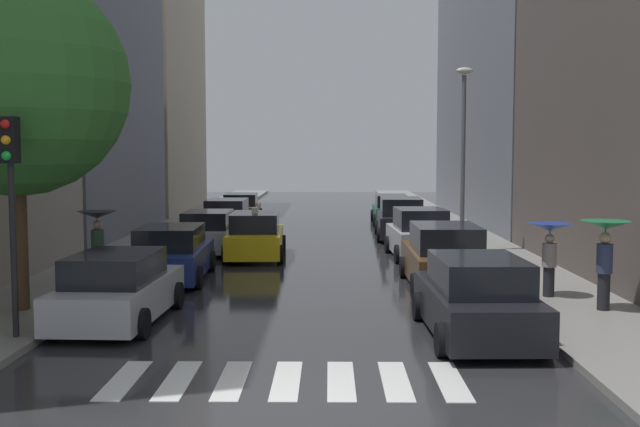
# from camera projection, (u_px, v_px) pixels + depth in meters

# --- Properties ---
(ground_plane) EXTENTS (28.00, 72.00, 0.04)m
(ground_plane) POSITION_uv_depth(u_px,v_px,m) (314.00, 234.00, 34.89)
(ground_plane) COLOR #2A2A2D
(sidewalk_left) EXTENTS (3.00, 72.00, 0.15)m
(sidewalk_left) POSITION_uv_depth(u_px,v_px,m) (173.00, 232.00, 34.96)
(sidewalk_left) COLOR gray
(sidewalk_left) RESTS_ON ground
(sidewalk_right) EXTENTS (3.00, 72.00, 0.15)m
(sidewalk_right) POSITION_uv_depth(u_px,v_px,m) (455.00, 232.00, 34.80)
(sidewalk_right) COLOR gray
(sidewalk_right) RESTS_ON ground
(crosswalk_stripes) EXTENTS (5.85, 2.20, 0.01)m
(crosswalk_stripes) POSITION_uv_depth(u_px,v_px,m) (287.00, 380.00, 12.54)
(crosswalk_stripes) COLOR silver
(crosswalk_stripes) RESTS_ON ground
(building_left_mid) EXTENTS (6.00, 13.13, 12.66)m
(building_left_mid) POSITION_uv_depth(u_px,v_px,m) (63.00, 93.00, 33.33)
(building_left_mid) COLOR slate
(building_left_mid) RESTS_ON ground
(building_left_far) EXTENTS (6.00, 12.89, 17.01)m
(building_left_far) POSITION_uv_depth(u_px,v_px,m) (140.00, 75.00, 46.90)
(building_left_far) COLOR #B2A38C
(building_left_far) RESTS_ON ground
(building_right_mid) EXTENTS (6.00, 21.36, 16.70)m
(building_right_mid) POSITION_uv_depth(u_px,v_px,m) (522.00, 66.00, 40.46)
(building_right_mid) COLOR slate
(building_right_mid) RESTS_ON ground
(parked_car_left_nearest) EXTENTS (2.22, 4.64, 1.58)m
(parked_car_left_nearest) POSITION_uv_depth(u_px,v_px,m) (118.00, 290.00, 16.73)
(parked_car_left_nearest) COLOR #B2B7BF
(parked_car_left_nearest) RESTS_ON ground
(parked_car_left_second) EXTENTS (2.29, 4.74, 1.61)m
(parked_car_left_second) POSITION_uv_depth(u_px,v_px,m) (171.00, 255.00, 22.28)
(parked_car_left_second) COLOR navy
(parked_car_left_second) RESTS_ON ground
(parked_car_left_third) EXTENTS (2.12, 4.43, 1.57)m
(parked_car_left_third) POSITION_uv_depth(u_px,v_px,m) (209.00, 233.00, 28.44)
(parked_car_left_third) COLOR #B2B7BF
(parked_car_left_third) RESTS_ON ground
(parked_car_left_fourth) EXTENTS (2.14, 4.53, 1.65)m
(parked_car_left_fourth) POSITION_uv_depth(u_px,v_px,m) (227.00, 218.00, 34.12)
(parked_car_left_fourth) COLOR maroon
(parked_car_left_fourth) RESTS_ON ground
(parked_car_left_fifth) EXTENTS (2.25, 4.63, 1.56)m
(parked_car_left_fifth) POSITION_uv_depth(u_px,v_px,m) (241.00, 209.00, 40.33)
(parked_car_left_fifth) COLOR brown
(parked_car_left_fifth) RESTS_ON ground
(parked_car_right_nearest) EXTENTS (2.22, 4.70, 1.67)m
(parked_car_right_nearest) POSITION_uv_depth(u_px,v_px,m) (477.00, 299.00, 15.41)
(parked_car_right_nearest) COLOR black
(parked_car_right_nearest) RESTS_ON ground
(parked_car_right_second) EXTENTS (2.17, 4.77, 1.77)m
(parked_car_right_second) POSITION_uv_depth(u_px,v_px,m) (444.00, 258.00, 21.06)
(parked_car_right_second) COLOR brown
(parked_car_right_second) RESTS_ON ground
(parked_car_right_third) EXTENTS (2.25, 4.13, 1.78)m
(parked_car_right_third) POSITION_uv_depth(u_px,v_px,m) (419.00, 235.00, 26.90)
(parked_car_right_third) COLOR #B2B7BF
(parked_car_right_third) RESTS_ON ground
(parked_car_right_fourth) EXTENTS (2.27, 4.83, 1.79)m
(parked_car_right_fourth) POSITION_uv_depth(u_px,v_px,m) (401.00, 220.00, 32.93)
(parked_car_right_fourth) COLOR black
(parked_car_right_fourth) RESTS_ON ground
(parked_car_right_fifth) EXTENTS (2.03, 4.52, 1.54)m
(parked_car_right_fifth) POSITION_uv_depth(u_px,v_px,m) (391.00, 210.00, 39.56)
(parked_car_right_fifth) COLOR #0C4C2D
(parked_car_right_fifth) RESTS_ON ground
(taxi_midroad) EXTENTS (2.19, 4.62, 1.81)m
(taxi_midroad) POSITION_uv_depth(u_px,v_px,m) (255.00, 236.00, 26.96)
(taxi_midroad) COLOR yellow
(taxi_midroad) RESTS_ON ground
(pedestrian_foreground) EXTENTS (1.07, 1.07, 1.84)m
(pedestrian_foreground) POSITION_uv_depth(u_px,v_px,m) (550.00, 242.00, 18.94)
(pedestrian_foreground) COLOR black
(pedestrian_foreground) RESTS_ON sidewalk_right
(pedestrian_near_tree) EXTENTS (1.12, 1.12, 2.06)m
(pedestrian_near_tree) POSITION_uv_depth(u_px,v_px,m) (605.00, 243.00, 17.30)
(pedestrian_near_tree) COLOR black
(pedestrian_near_tree) RESTS_ON sidewalk_right
(pedestrian_by_kerb) EXTENTS (1.08, 1.08, 1.97)m
(pedestrian_by_kerb) POSITION_uv_depth(u_px,v_px,m) (97.00, 229.00, 21.13)
(pedestrian_by_kerb) COLOR gray
(pedestrian_by_kerb) RESTS_ON sidewalk_left
(street_tree_left) EXTENTS (5.13, 5.13, 7.73)m
(street_tree_left) POSITION_uv_depth(u_px,v_px,m) (15.00, 84.00, 17.08)
(street_tree_left) COLOR #513823
(street_tree_left) RESTS_ON sidewalk_left
(traffic_light_left_corner) EXTENTS (0.30, 0.42, 4.30)m
(traffic_light_left_corner) POSITION_uv_depth(u_px,v_px,m) (11.00, 177.00, 14.63)
(traffic_light_left_corner) COLOR black
(traffic_light_left_corner) RESTS_ON sidewalk_left
(lamp_post_right) EXTENTS (0.60, 0.28, 6.64)m
(lamp_post_right) POSITION_uv_depth(u_px,v_px,m) (463.00, 145.00, 27.41)
(lamp_post_right) COLOR #595B60
(lamp_post_right) RESTS_ON sidewalk_right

